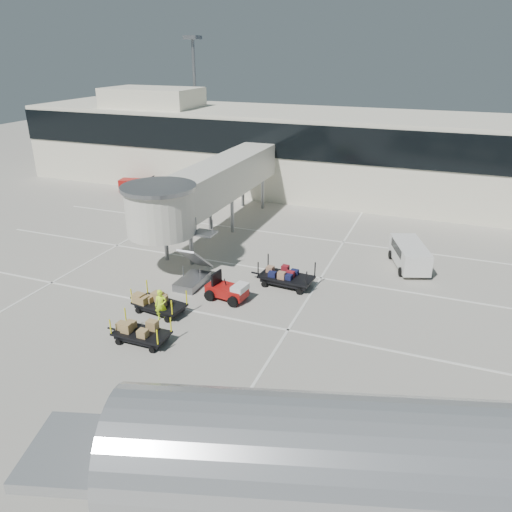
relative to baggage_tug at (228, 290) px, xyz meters
The scene contains 12 objects.
ground 4.39m from the baggage_tug, 110.52° to the right, with size 140.00×140.00×0.00m, color #B7B1A4.
lane_markings 5.72m from the baggage_tug, 112.65° to the left, with size 40.00×30.00×0.02m.
terminal 26.17m from the baggage_tug, 94.15° to the left, with size 64.00×12.11×15.20m.
jet_bridge 10.53m from the baggage_tug, 123.88° to the left, with size 5.70×20.40×6.03m.
baggage_tug is the anchor object (origin of this frame).
suitcase_cart 4.02m from the baggage_tug, 48.52° to the left, with size 4.21×1.94×1.63m.
box_cart_near 6.38m from the baggage_tug, 109.78° to the right, with size 3.54×1.44×1.39m.
box_cart_far 4.18m from the baggage_tug, 136.18° to the right, with size 3.75×1.87×1.44m.
ground_worker 4.33m from the baggage_tug, 124.21° to the right, with size 0.66×0.44×1.82m, color #C7FF1A.
minivan 13.13m from the baggage_tug, 42.99° to the left, with size 3.21×4.79×1.69m.
belt_loader 26.35m from the baggage_tug, 135.55° to the left, with size 3.73×1.97×1.71m.
aircraft 17.87m from the baggage_tug, 45.66° to the right, with size 20.83×9.02×5.33m.
Camera 1 is at (12.82, -20.17, 14.07)m, focal length 35.00 mm.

